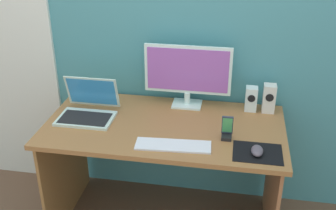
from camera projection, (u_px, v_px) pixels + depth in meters
wall_back at (176, 17)px, 2.49m from camera, size 6.00×0.04×2.50m
desk at (164, 147)px, 2.44m from camera, size 1.37×0.71×0.73m
monitor at (188, 73)px, 2.50m from camera, size 0.53×0.14×0.39m
speaker_right at (269, 98)px, 2.47m from camera, size 0.07×0.07×0.18m
speaker_near_monitor at (251, 99)px, 2.50m from camera, size 0.07×0.07×0.15m
laptop at (88, 109)px, 2.44m from camera, size 0.32×0.28×0.22m
keyboard_external at (173, 145)px, 2.16m from camera, size 0.40×0.15×0.01m
mousepad at (258, 153)px, 2.10m from camera, size 0.25×0.20×0.00m
mouse at (257, 151)px, 2.08m from camera, size 0.06×0.10×0.04m
phone_in_dock at (227, 131)px, 2.21m from camera, size 0.06×0.06×0.14m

